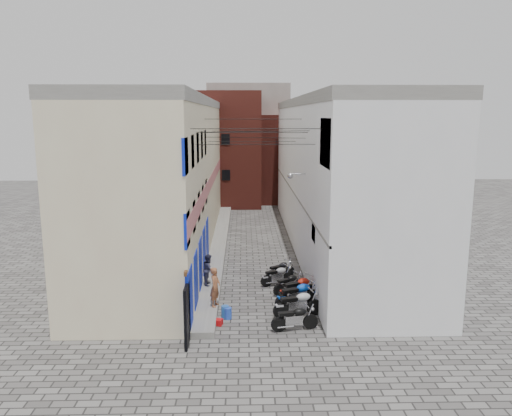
{
  "coord_description": "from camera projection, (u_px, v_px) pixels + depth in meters",
  "views": [
    {
      "loc": [
        -0.51,
        -16.95,
        8.02
      ],
      "look_at": [
        0.16,
        9.82,
        3.0
      ],
      "focal_mm": 35.0,
      "sensor_mm": 36.0,
      "label": 1
    }
  ],
  "objects": [
    {
      "name": "ground",
      "position": [
        258.0,
        338.0,
        18.15
      ],
      "size": [
        90.0,
        90.0,
        0.0
      ],
      "primitive_type": "plane",
      "color": "#4E4C4A",
      "rests_on": "ground"
    },
    {
      "name": "building_left",
      "position": [
        169.0,
        174.0,
        29.92
      ],
      "size": [
        5.1,
        27.0,
        9.0
      ],
      "color": "beige",
      "rests_on": "ground"
    },
    {
      "name": "motorcycle_e",
      "position": [
        289.0,
        283.0,
        22.67
      ],
      "size": [
        1.75,
        1.41,
        1.0
      ],
      "primitive_type": null,
      "rotation": [
        0.0,
        0.0,
        -0.99
      ],
      "color": "black",
      "rests_on": "ground"
    },
    {
      "name": "motorcycle_d",
      "position": [
        299.0,
        287.0,
        21.75
      ],
      "size": [
        2.17,
        1.56,
        1.22
      ],
      "primitive_type": null,
      "rotation": [
        0.0,
        0.0,
        -1.09
      ],
      "color": "red",
      "rests_on": "ground"
    },
    {
      "name": "plinth",
      "position": [
        219.0,
        244.0,
        30.85
      ],
      "size": [
        0.9,
        26.0,
        0.25
      ],
      "primitive_type": "cube",
      "color": "slate",
      "rests_on": "ground"
    },
    {
      "name": "water_jug_far",
      "position": [
        225.0,
        312.0,
        20.0
      ],
      "size": [
        0.4,
        0.4,
        0.49
      ],
      "primitive_type": "cylinder",
      "rotation": [
        0.0,
        0.0,
        -0.37
      ],
      "color": "blue",
      "rests_on": "ground"
    },
    {
      "name": "building_far_brick_left",
      "position": [
        227.0,
        149.0,
        44.69
      ],
      "size": [
        6.0,
        6.0,
        10.0
      ],
      "primitive_type": "cube",
      "color": "maroon",
      "rests_on": "ground"
    },
    {
      "name": "person_b",
      "position": [
        209.0,
        269.0,
        23.06
      ],
      "size": [
        0.58,
        0.73,
        1.45
      ],
      "primitive_type": "imported",
      "rotation": [
        0.0,
        0.0,
        1.52
      ],
      "color": "#2E2F45",
      "rests_on": "plinth"
    },
    {
      "name": "red_crate",
      "position": [
        218.0,
        322.0,
        19.3
      ],
      "size": [
        0.43,
        0.37,
        0.23
      ],
      "primitive_type": "cube",
      "rotation": [
        0.0,
        0.0,
        -0.26
      ],
      "color": "red",
      "rests_on": "ground"
    },
    {
      "name": "water_jug_near",
      "position": [
        228.0,
        313.0,
        19.87
      ],
      "size": [
        0.34,
        0.34,
        0.46
      ],
      "primitive_type": "cylinder",
      "rotation": [
        0.0,
        0.0,
        -0.16
      ],
      "color": "blue",
      "rests_on": "ground"
    },
    {
      "name": "far_shopfront",
      "position": [
        250.0,
        196.0,
        42.69
      ],
      "size": [
        2.0,
        0.3,
        2.4
      ],
      "primitive_type": "cube",
      "color": "black",
      "rests_on": "ground"
    },
    {
      "name": "motorcycle_f",
      "position": [
        278.0,
        275.0,
        23.78
      ],
      "size": [
        1.83,
        1.23,
        1.02
      ],
      "primitive_type": null,
      "rotation": [
        0.0,
        0.0,
        -1.15
      ],
      "color": "#97979C",
      "rests_on": "ground"
    },
    {
      "name": "motorcycle_g",
      "position": [
        280.0,
        269.0,
        24.63
      ],
      "size": [
        1.73,
        1.46,
        1.01
      ],
      "primitive_type": null,
      "rotation": [
        0.0,
        0.0,
        -0.95
      ],
      "color": "black",
      "rests_on": "ground"
    },
    {
      "name": "building_right",
      "position": [
        334.0,
        174.0,
        30.21
      ],
      "size": [
        5.94,
        26.0,
        9.0
      ],
      "color": "white",
      "rests_on": "ground"
    },
    {
      "name": "overhead_wires",
      "position": [
        254.0,
        133.0,
        24.35
      ],
      "size": [
        5.8,
        13.02,
        1.32
      ],
      "color": "black",
      "rests_on": "ground"
    },
    {
      "name": "building_far_brick_right",
      "position": [
        281.0,
        158.0,
        46.96
      ],
      "size": [
        5.0,
        6.0,
        8.0
      ],
      "primitive_type": "cube",
      "color": "maroon",
      "rests_on": "ground"
    },
    {
      "name": "motorcycle_c",
      "position": [
        298.0,
        293.0,
        20.95
      ],
      "size": [
        2.25,
        1.46,
        1.25
      ],
      "primitive_type": null,
      "rotation": [
        0.0,
        0.0,
        -1.17
      ],
      "color": "blue",
      "rests_on": "ground"
    },
    {
      "name": "person_a",
      "position": [
        215.0,
        287.0,
        20.44
      ],
      "size": [
        0.55,
        0.69,
        1.65
      ],
      "primitive_type": "imported",
      "rotation": [
        0.0,
        0.0,
        1.28
      ],
      "color": "#975837",
      "rests_on": "plinth"
    },
    {
      "name": "motorcycle_b",
      "position": [
        298.0,
        303.0,
        19.98
      ],
      "size": [
        2.19,
        1.15,
        1.21
      ],
      "primitive_type": null,
      "rotation": [
        0.0,
        0.0,
        -1.32
      ],
      "color": "#BABABF",
      "rests_on": "ground"
    },
    {
      "name": "motorcycle_a",
      "position": [
        295.0,
        317.0,
        18.75
      ],
      "size": [
        1.9,
        0.91,
        1.06
      ],
      "primitive_type": null,
      "rotation": [
        0.0,
        0.0,
        -1.38
      ],
      "color": "black",
      "rests_on": "ground"
    },
    {
      "name": "building_far_concrete",
      "position": [
        248.0,
        140.0,
        50.54
      ],
      "size": [
        8.0,
        5.0,
        11.0
      ],
      "primitive_type": "cube",
      "color": "slate",
      "rests_on": "ground"
    }
  ]
}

